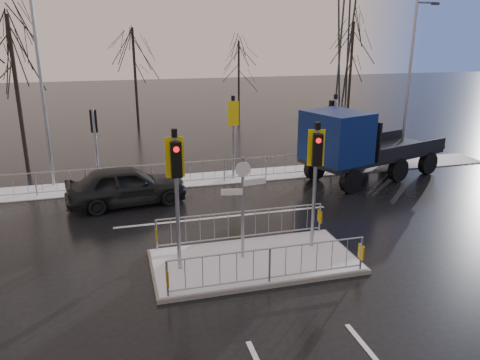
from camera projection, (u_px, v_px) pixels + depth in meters
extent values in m
plane|color=black|center=(254.00, 263.00, 13.82)|extent=(120.00, 120.00, 0.00)
cube|color=white|center=(201.00, 179.00, 21.73)|extent=(30.00, 2.00, 0.04)
cube|color=silver|center=(224.00, 217.00, 17.32)|extent=(8.00, 0.15, 0.01)
cube|color=slate|center=(254.00, 261.00, 13.80)|extent=(6.00, 3.00, 0.12)
cube|color=white|center=(254.00, 259.00, 13.78)|extent=(5.85, 2.85, 0.03)
cube|color=gold|center=(167.00, 277.00, 11.67)|extent=(0.05, 0.28, 0.42)
cube|color=gold|center=(361.00, 252.00, 13.03)|extent=(0.05, 0.28, 0.42)
cube|color=gold|center=(156.00, 234.00, 14.22)|extent=(0.05, 0.28, 0.42)
cube|color=gold|center=(320.00, 216.00, 15.57)|extent=(0.05, 0.28, 0.42)
cylinder|color=#9296A0|center=(177.00, 206.00, 12.67)|extent=(0.11, 0.11, 3.80)
cube|color=black|center=(176.00, 160.00, 12.10)|extent=(0.28, 0.22, 0.95)
cylinder|color=red|center=(176.00, 149.00, 11.91)|extent=(0.16, 0.04, 0.16)
cube|color=yellow|center=(175.00, 157.00, 12.33)|extent=(0.50, 0.03, 1.10)
cube|color=black|center=(174.00, 133.00, 12.06)|extent=(0.14, 0.14, 0.22)
cylinder|color=#9296A0|center=(314.00, 190.00, 14.10)|extent=(0.11, 0.11, 3.70)
cube|color=black|center=(317.00, 150.00, 13.54)|extent=(0.33, 0.28, 0.95)
cylinder|color=red|center=(319.00, 141.00, 13.35)|extent=(0.16, 0.08, 0.16)
cube|color=yellow|center=(316.00, 148.00, 13.78)|extent=(0.49, 0.16, 1.10)
cube|color=black|center=(318.00, 126.00, 13.51)|extent=(0.14, 0.14, 0.22)
cylinder|color=#9296A0|center=(243.00, 209.00, 13.43)|extent=(0.09, 0.09, 3.10)
cube|color=silver|center=(255.00, 182.00, 13.28)|extent=(0.70, 0.14, 0.18)
cube|color=silver|center=(232.00, 192.00, 13.19)|extent=(0.62, 0.15, 0.18)
cylinder|color=silver|center=(243.00, 169.00, 13.05)|extent=(0.44, 0.03, 0.44)
cylinder|color=#9296A0|center=(96.00, 150.00, 19.80)|extent=(0.11, 0.11, 3.50)
cube|color=black|center=(94.00, 121.00, 19.61)|extent=(0.28, 0.22, 0.95)
cylinder|color=red|center=(93.00, 113.00, 19.62)|extent=(0.16, 0.04, 0.16)
cylinder|color=#9296A0|center=(233.00, 140.00, 21.29)|extent=(0.11, 0.11, 3.60)
cube|color=black|center=(232.00, 113.00, 21.08)|extent=(0.28, 0.22, 0.95)
cylinder|color=red|center=(231.00, 106.00, 21.09)|extent=(0.16, 0.04, 0.16)
cube|color=yellow|center=(233.00, 113.00, 20.85)|extent=(0.50, 0.03, 1.10)
cube|color=black|center=(233.00, 98.00, 20.72)|extent=(0.14, 0.14, 0.22)
cylinder|color=#9296A0|center=(333.00, 136.00, 22.56)|extent=(0.11, 0.11, 3.50)
cube|color=black|center=(332.00, 110.00, 22.35)|extent=(0.33, 0.28, 0.95)
cylinder|color=red|center=(331.00, 104.00, 22.35)|extent=(0.16, 0.08, 0.16)
cube|color=black|center=(336.00, 97.00, 22.00)|extent=(0.14, 0.14, 0.22)
imported|color=black|center=(127.00, 185.00, 18.38)|extent=(4.85, 2.46, 1.58)
cylinder|color=black|center=(351.00, 181.00, 19.79)|extent=(1.13, 0.64, 1.08)
cylinder|color=black|center=(315.00, 168.00, 21.61)|extent=(1.13, 0.64, 1.08)
cylinder|color=black|center=(398.00, 170.00, 21.37)|extent=(1.13, 0.64, 1.08)
cylinder|color=black|center=(361.00, 159.00, 23.18)|extent=(1.13, 0.64, 1.08)
cylinder|color=black|center=(428.00, 163.00, 22.50)|extent=(1.13, 0.64, 1.08)
cylinder|color=black|center=(390.00, 153.00, 24.31)|extent=(1.13, 0.64, 1.08)
cube|color=black|center=(373.00, 155.00, 21.90)|extent=(7.56, 4.56, 0.17)
cube|color=navy|center=(336.00, 137.00, 20.25)|extent=(2.86, 3.13, 2.16)
cube|color=black|center=(354.00, 124.00, 20.67)|extent=(0.71, 2.07, 1.19)
cube|color=#2D3033|center=(324.00, 165.00, 20.27)|extent=(0.89, 2.41, 0.38)
cube|color=black|center=(391.00, 149.00, 22.47)|extent=(5.33, 3.93, 0.13)
cube|color=black|center=(358.00, 136.00, 21.00)|extent=(0.88, 2.50, 1.62)
cylinder|color=black|center=(18.00, 95.00, 22.22)|extent=(0.20, 0.20, 7.36)
cylinder|color=black|center=(135.00, 79.00, 32.54)|extent=(0.19, 0.19, 6.90)
cylinder|color=black|center=(239.00, 81.00, 36.53)|extent=(0.16, 0.16, 5.98)
cylinder|color=black|center=(350.00, 72.00, 35.57)|extent=(0.20, 0.20, 7.36)
cylinder|color=#9296A0|center=(408.00, 86.00, 23.08)|extent=(0.14, 0.14, 8.00)
cylinder|color=#9296A0|center=(426.00, 2.00, 22.04)|extent=(1.00, 0.10, 0.10)
cube|color=#2D3033|center=(435.00, 4.00, 22.18)|extent=(0.35, 0.18, 0.12)
cylinder|color=#9296A0|center=(42.00, 93.00, 19.71)|extent=(0.14, 0.14, 8.20)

